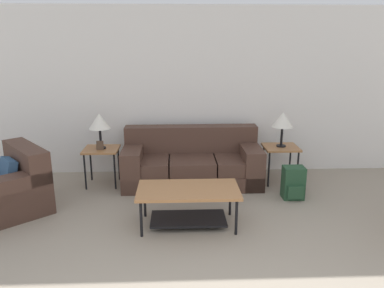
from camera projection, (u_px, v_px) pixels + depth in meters
The scene contains 10 objects.
wall_back at pixel (194, 92), 5.88m from camera, with size 8.96×0.06×2.60m.
couch at pixel (192, 164), 5.61m from camera, with size 2.03×0.88×0.82m.
armchair at pixel (4, 190), 4.65m from camera, with size 1.39×1.38×0.80m.
coffee_table at pixel (188, 198), 4.29m from camera, with size 1.16×0.61×0.46m.
side_table_left at pixel (101, 153), 5.48m from camera, with size 0.50×0.46×0.56m.
side_table_right at pixel (281, 150), 5.58m from camera, with size 0.50×0.46×0.56m.
table_lamp_left at pixel (99, 122), 5.35m from camera, with size 0.31×0.31×0.52m.
table_lamp_right at pixel (283, 120), 5.46m from camera, with size 0.31×0.31×0.52m.
backpack at pixel (293, 183), 5.06m from camera, with size 0.28×0.29×0.45m.
picture_frame at pixel (100, 145), 5.38m from camera, with size 0.10×0.04×0.13m.
Camera 1 is at (-0.27, -1.60, 2.08)m, focal length 35.00 mm.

